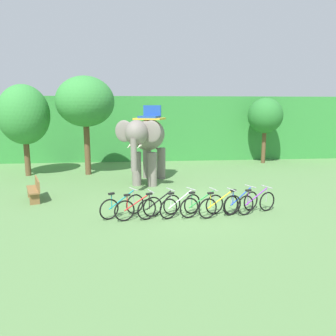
{
  "coord_description": "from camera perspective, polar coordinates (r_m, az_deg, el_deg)",
  "views": [
    {
      "loc": [
        -1.9,
        -11.94,
        3.71
      ],
      "look_at": [
        -0.59,
        1.0,
        1.3
      ],
      "focal_mm": 35.47,
      "sensor_mm": 36.0,
      "label": 1
    }
  ],
  "objects": [
    {
      "name": "ground_plane",
      "position": [
        12.65,
        3.14,
        -6.58
      ],
      "size": [
        80.0,
        80.0,
        0.0
      ],
      "primitive_type": "plane",
      "color": "#567F47"
    },
    {
      "name": "foliage_hedge",
      "position": [
        25.64,
        -1.52,
        7.12
      ],
      "size": [
        36.0,
        6.0,
        4.4
      ],
      "primitive_type": "cube",
      "color": "#338438",
      "rests_on": "ground"
    },
    {
      "name": "tree_center_right",
      "position": [
        19.35,
        -23.52,
        8.36
      ],
      "size": [
        2.66,
        2.66,
        4.87
      ],
      "color": "brown",
      "rests_on": "ground"
    },
    {
      "name": "tree_left",
      "position": [
        18.65,
        -14.04,
        10.95
      ],
      "size": [
        3.11,
        3.11,
        5.33
      ],
      "color": "brown",
      "rests_on": "ground"
    },
    {
      "name": "tree_far_right",
      "position": [
        22.82,
        16.37,
        8.57
      ],
      "size": [
        2.25,
        2.25,
        4.28
      ],
      "color": "brown",
      "rests_on": "ground"
    },
    {
      "name": "elephant",
      "position": [
        16.07,
        -3.57,
        5.09
      ],
      "size": [
        2.71,
        4.23,
        3.78
      ],
      "color": "slate",
      "rests_on": "ground"
    },
    {
      "name": "bike_teal",
      "position": [
        11.48,
        -7.88,
        -6.45
      ],
      "size": [
        1.49,
        0.93,
        0.92
      ],
      "color": "black",
      "rests_on": "ground"
    },
    {
      "name": "bike_red",
      "position": [
        11.18,
        -5.08,
        -6.84
      ],
      "size": [
        1.62,
        0.72,
        0.92
      ],
      "color": "black",
      "rests_on": "ground"
    },
    {
      "name": "bike_black",
      "position": [
        11.32,
        -1.47,
        -6.58
      ],
      "size": [
        1.55,
        0.85,
        0.92
      ],
      "color": "black",
      "rests_on": "ground"
    },
    {
      "name": "bike_white",
      "position": [
        11.41,
        2.16,
        -6.46
      ],
      "size": [
        1.53,
        0.88,
        0.92
      ],
      "color": "black",
      "rests_on": "ground"
    },
    {
      "name": "bike_green",
      "position": [
        11.48,
        5.85,
        -6.39
      ],
      "size": [
        1.64,
        0.69,
        0.92
      ],
      "color": "black",
      "rests_on": "ground"
    },
    {
      "name": "bike_yellow",
      "position": [
        11.51,
        8.96,
        -6.43
      ],
      "size": [
        1.63,
        0.7,
        0.92
      ],
      "color": "black",
      "rests_on": "ground"
    },
    {
      "name": "bike_blue",
      "position": [
        12.04,
        12.42,
        -5.79
      ],
      "size": [
        1.53,
        0.88,
        0.92
      ],
      "color": "black",
      "rests_on": "ground"
    },
    {
      "name": "bike_purple",
      "position": [
        12.15,
        14.95,
        -5.75
      ],
      "size": [
        1.6,
        0.76,
        0.92
      ],
      "color": "black",
      "rests_on": "ground"
    },
    {
      "name": "wooden_bench",
      "position": [
        14.3,
        -21.94,
        -3.34
      ],
      "size": [
        0.91,
        1.55,
        0.89
      ],
      "color": "brown",
      "rests_on": "ground"
    }
  ]
}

